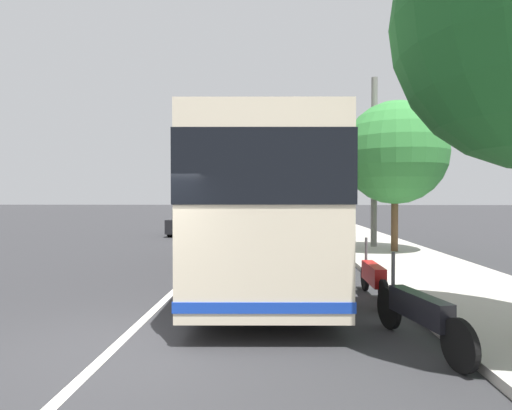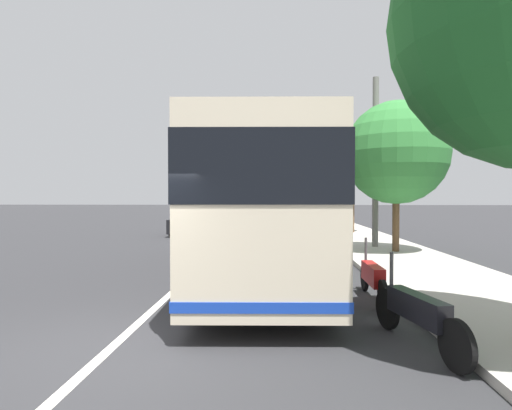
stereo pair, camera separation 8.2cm
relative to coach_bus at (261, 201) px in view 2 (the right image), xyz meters
name	(u,v)px [view 2 (the right image)]	position (x,y,z in m)	size (l,w,h in m)	color
ground_plane	(112,347)	(-5.64, 1.93, -2.06)	(220.00, 220.00, 0.00)	#2D2D30
sidewalk_curb	(390,253)	(4.36, -4.70, -1.99)	(110.00, 3.60, 0.14)	#B2ADA3
lane_divider_line	(215,253)	(4.36, 1.93, -2.06)	(110.00, 0.16, 0.01)	silver
coach_bus	(261,201)	(0.00, 0.00, 0.00)	(11.46, 3.07, 3.58)	beige
motorcycle_by_tree	(417,313)	(-5.44, -2.46, -1.57)	(2.37, 0.63, 1.28)	black
motorcycle_mid_row	(373,277)	(-2.63, -2.47, -1.59)	(2.30, 0.25, 1.25)	black
car_far_distant	(193,223)	(12.30, 4.41, -1.38)	(4.19, 2.04, 1.45)	black
car_behind_bus	(222,214)	(24.25, 4.30, -1.39)	(3.93, 1.90, 1.37)	#2D7238
car_side_street	(242,208)	(43.03, 4.05, -1.37)	(4.46, 2.09, 1.45)	gray
roadside_tree_mid_block	(396,153)	(4.27, -4.90, 1.76)	(3.84, 3.84, 5.75)	brown
roadside_tree_far_block	(351,155)	(12.79, -4.73, 2.54)	(2.96, 2.96, 6.15)	brown
utility_pole	(375,164)	(5.74, -4.48, 1.47)	(0.25, 0.25, 7.06)	slate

